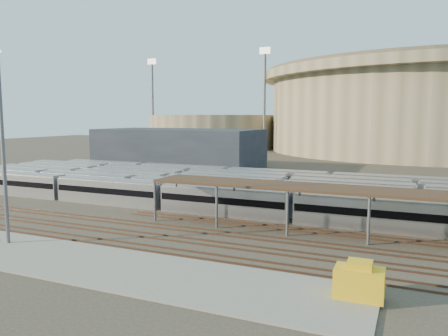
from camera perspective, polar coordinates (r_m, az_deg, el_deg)
name	(u,v)px	position (r m, az deg, el deg)	size (l,w,h in m)	color
ground	(208,230)	(51.36, -2.15, -8.09)	(420.00, 420.00, 0.00)	#383026
apron	(85,262)	(41.98, -17.74, -11.65)	(50.00, 9.00, 0.20)	gray
subway_trains	(288,193)	(66.43, 8.39, -3.19)	(121.10, 23.90, 3.60)	silver
inspection_shed	(416,196)	(49.33, 23.76, -3.34)	(60.30, 6.00, 5.30)	#5C5D61
empty_tracks	(187,240)	(47.05, -4.85, -9.38)	(170.00, 9.62, 0.18)	#4C3323
stadium	(427,108)	(184.73, 24.95, 7.08)	(124.00, 124.00, 32.50)	#9B8869
secondary_arena	(214,131)	(192.94, -1.34, 4.84)	(56.00, 56.00, 14.00)	#9B8869
service_building	(179,148)	(114.96, -5.90, 2.59)	(42.00, 20.00, 10.00)	#1E232D
floodlight_0	(264,97)	(163.26, 5.31, 9.28)	(4.00, 1.00, 38.40)	#5C5D61
floodlight_1	(153,100)	(196.38, -9.32, 8.77)	(4.00, 1.00, 38.40)	#5C5D61
floodlight_3	(341,100)	(207.25, 15.08, 8.51)	(4.00, 1.00, 38.40)	#5C5D61
yard_light_pole	(3,148)	(49.23, -26.90, 2.34)	(0.82, 0.36, 19.38)	#5C5D61
yellow_equipment	(359,283)	(33.66, 17.24, -14.14)	(3.44, 2.15, 2.15)	gold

